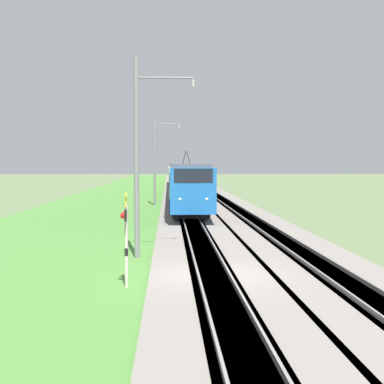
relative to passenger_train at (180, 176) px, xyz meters
The scene contains 10 objects.
ground_plane 54.03m from the passenger_train, behind, with size 400.00×400.00×0.00m, color #60754C.
ballast_main 4.60m from the passenger_train, behind, with size 240.00×4.40×0.30m.
ballast_adjacent 6.22m from the passenger_train, 133.54° to the right, with size 240.00×4.40×0.30m.
track_main 4.59m from the passenger_train, behind, with size 240.00×1.57×0.45m.
track_adjacent 6.21m from the passenger_train, 133.54° to the right, with size 240.00×1.57×0.45m.
grass_verge 8.50m from the passenger_train, 119.20° to the left, with size 240.00×13.56×0.12m.
passenger_train is the anchor object (origin of this frame).
crossing_signal_near 55.04m from the passenger_train, behind, with size 0.70×0.23×3.20m.
catenary_mast_near 49.61m from the passenger_train, behind, with size 0.22×2.56×8.65m.
catenary_mast_mid 20.81m from the passenger_train, behind, with size 0.22×2.56×8.87m.
Camera 1 is at (-18.23, 1.52, 4.12)m, focal length 50.00 mm.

